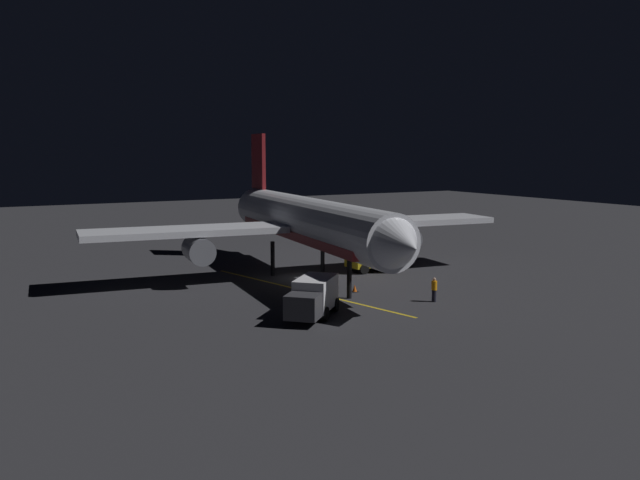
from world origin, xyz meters
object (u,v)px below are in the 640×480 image
airliner (306,222)px  traffic_cone_near_left (298,289)px  baggage_truck (313,298)px  catering_truck (378,257)px  ground_crew_worker (434,289)px  traffic_cone_near_right (355,289)px

airliner → traffic_cone_near_left: size_ratio=66.06×
baggage_truck → traffic_cone_near_left: baggage_truck is taller
catering_truck → ground_crew_worker: size_ratio=3.71×
traffic_cone_near_right → traffic_cone_near_left: bearing=-27.9°
catering_truck → ground_crew_worker: catering_truck is taller
traffic_cone_near_left → ground_crew_worker: bearing=132.6°
ground_crew_worker → traffic_cone_near_right: 6.42m
baggage_truck → catering_truck: bearing=-137.4°
baggage_truck → traffic_cone_near_left: (-2.62, -7.24, -1.01)m
catering_truck → traffic_cone_near_left: 11.68m
baggage_truck → traffic_cone_near_right: 8.34m
airliner → traffic_cone_near_left: airliner is taller
airliner → baggage_truck: airliner is taller
baggage_truck → traffic_cone_near_right: baggage_truck is taller
baggage_truck → catering_truck: 17.92m
catering_truck → ground_crew_worker: bearing=73.8°
traffic_cone_near_left → traffic_cone_near_right: 4.29m
catering_truck → traffic_cone_near_left: size_ratio=11.74×
ground_crew_worker → traffic_cone_near_right: size_ratio=3.16×
airliner → traffic_cone_near_right: airliner is taller
ground_crew_worker → traffic_cone_near_left: bearing=-47.4°
ground_crew_worker → catering_truck: bearing=-106.2°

